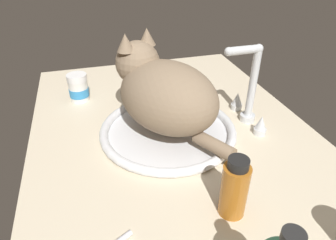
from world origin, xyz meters
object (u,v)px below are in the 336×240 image
object	(u,v)px
pill_bottle	(79,88)
faucet	(249,93)
sink_basin	(168,130)
cat	(162,91)
amber_bottle	(234,188)

from	to	relation	value
pill_bottle	faucet	bearing A→B (deg)	60.05
sink_basin	cat	world-z (taller)	cat
amber_bottle	pill_bottle	world-z (taller)	amber_bottle
pill_bottle	sink_basin	bearing A→B (deg)	40.51
faucet	pill_bottle	bearing A→B (deg)	-119.95
sink_basin	cat	distance (cm)	10.55
sink_basin	pill_bottle	size ratio (longest dim) A/B	4.15
sink_basin	pill_bottle	distance (cm)	32.51
faucet	pill_bottle	size ratio (longest dim) A/B	2.57
cat	pill_bottle	size ratio (longest dim) A/B	4.10
faucet	pill_bottle	world-z (taller)	faucet
sink_basin	pill_bottle	bearing A→B (deg)	-139.49
faucet	cat	bearing A→B (deg)	-94.45
faucet	amber_bottle	world-z (taller)	faucet
sink_basin	faucet	xyz separation A→B (cm)	(0.00, 21.68, 7.62)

